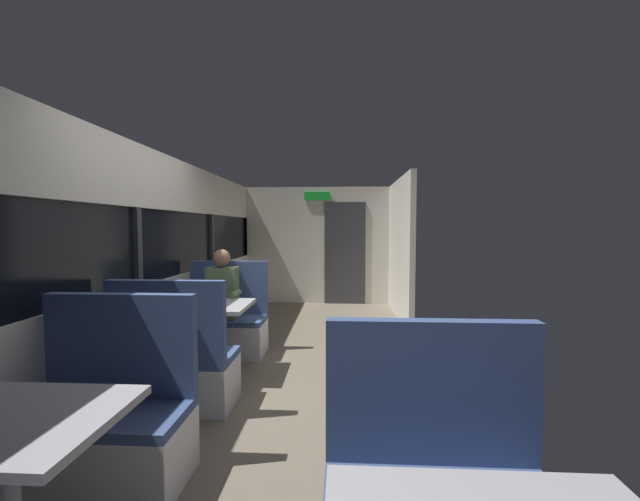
% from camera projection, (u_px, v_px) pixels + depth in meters
% --- Properties ---
extents(ground_plane, '(3.30, 9.20, 0.02)m').
position_uv_depth(ground_plane, '(289.00, 390.00, 3.69)').
color(ground_plane, '#665B4C').
extents(carriage_window_panel_left, '(0.09, 8.48, 2.30)m').
position_uv_depth(carriage_window_panel_left, '(136.00, 270.00, 3.70)').
color(carriage_window_panel_left, beige).
rests_on(carriage_window_panel_left, ground_plane).
extents(carriage_end_bulkhead, '(2.90, 0.11, 2.30)m').
position_uv_depth(carriage_end_bulkhead, '(320.00, 246.00, 7.79)').
color(carriage_end_bulkhead, beige).
rests_on(carriage_end_bulkhead, ground_plane).
extents(carriage_aisle_panel_right, '(0.08, 2.40, 2.30)m').
position_uv_depth(carriage_aisle_panel_right, '(400.00, 249.00, 6.53)').
color(carriage_aisle_panel_right, beige).
rests_on(carriage_aisle_panel_right, ground_plane).
extents(dining_table_near_window, '(0.90, 0.70, 0.74)m').
position_uv_depth(dining_table_near_window, '(4.00, 440.00, 1.61)').
color(dining_table_near_window, '#9E9EA3').
rests_on(dining_table_near_window, ground_plane).
extents(bench_near_window_facing_entry, '(0.95, 0.50, 1.10)m').
position_uv_depth(bench_near_window_facing_entry, '(108.00, 427.00, 2.33)').
color(bench_near_window_facing_entry, silver).
rests_on(bench_near_window_facing_entry, ground_plane).
extents(dining_table_mid_window, '(0.90, 0.70, 0.74)m').
position_uv_depth(dining_table_mid_window, '(205.00, 314.00, 3.97)').
color(dining_table_mid_window, '#9E9EA3').
rests_on(dining_table_mid_window, ground_plane).
extents(bench_mid_window_facing_end, '(0.95, 0.50, 1.10)m').
position_uv_depth(bench_mid_window_facing_end, '(176.00, 369.00, 3.29)').
color(bench_mid_window_facing_end, silver).
rests_on(bench_mid_window_facing_end, ground_plane).
extents(bench_mid_window_facing_entry, '(0.95, 0.50, 1.10)m').
position_uv_depth(bench_mid_window_facing_entry, '(225.00, 327.00, 4.68)').
color(bench_mid_window_facing_entry, silver).
rests_on(bench_mid_window_facing_entry, ground_plane).
extents(seated_passenger, '(0.47, 0.55, 1.26)m').
position_uv_depth(seated_passenger, '(223.00, 311.00, 4.60)').
color(seated_passenger, '#26262D').
rests_on(seated_passenger, ground_plane).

